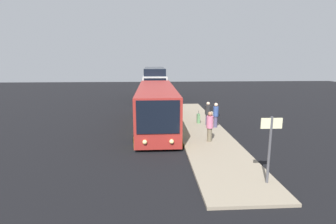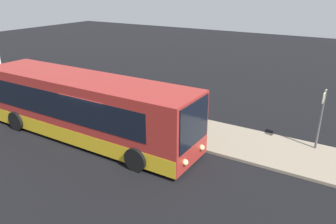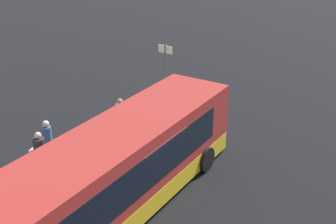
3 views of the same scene
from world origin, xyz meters
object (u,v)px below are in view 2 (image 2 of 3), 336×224
object	(u,v)px
suitcase	(124,106)
sign_post	(322,112)
bus_lead	(84,108)
passenger_waiting	(138,96)
passenger_with_bags	(153,95)
passenger_boarding	(195,112)

from	to	relation	value
suitcase	sign_post	bearing A→B (deg)	5.76
bus_lead	sign_post	size ratio (longest dim) A/B	4.36
passenger_waiting	suitcase	bearing A→B (deg)	-149.24
passenger_waiting	passenger_with_bags	bearing A→B (deg)	8.26
bus_lead	passenger_waiting	size ratio (longest dim) A/B	6.78
passenger_with_bags	suitcase	distance (m)	1.74
bus_lead	sign_post	bearing A→B (deg)	23.37
passenger_boarding	sign_post	distance (m)	5.48
bus_lead	passenger_with_bags	distance (m)	4.29
bus_lead	sign_post	world-z (taller)	bus_lead
passenger_waiting	bus_lead	bearing A→B (deg)	-112.88
sign_post	passenger_boarding	bearing A→B (deg)	-168.20
passenger_boarding	passenger_waiting	distance (m)	4.00
passenger_boarding	suitcase	size ratio (longest dim) A/B	1.89
passenger_boarding	suitcase	world-z (taller)	passenger_boarding
passenger_waiting	suitcase	world-z (taller)	passenger_waiting
passenger_with_bags	sign_post	world-z (taller)	sign_post
sign_post	bus_lead	bearing A→B (deg)	-156.63
passenger_with_bags	sign_post	xyz separation A→B (m)	(8.48, -0.01, 0.72)
passenger_with_bags	sign_post	distance (m)	8.52
passenger_waiting	sign_post	world-z (taller)	sign_post
bus_lead	passenger_boarding	xyz separation A→B (m)	(4.24, 3.02, -0.36)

